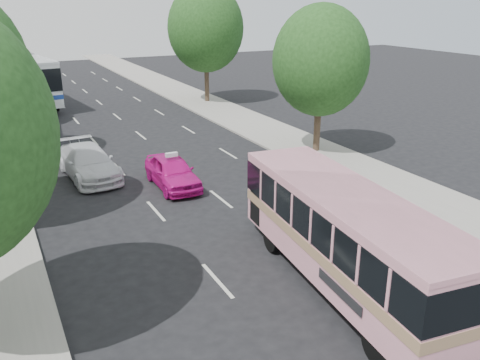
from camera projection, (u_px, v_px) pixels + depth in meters
ground at (243, 241)px, 17.96m from camera, size 120.00×120.00×0.00m
sidewalk_right at (222, 111)px, 38.35m from camera, size 4.00×90.00×0.12m
tree_right_near at (323, 57)px, 26.60m from camera, size 5.10×5.10×7.95m
tree_right_far at (207, 25)px, 39.85m from camera, size 6.00×6.00×9.35m
pink_bus at (346, 230)px, 14.55m from camera, size 3.34×9.56×2.99m
pink_taxi at (172, 172)px, 22.98m from camera, size 1.75×4.20×1.42m
white_pickup at (88, 162)px, 24.14m from camera, size 2.50×5.29×1.49m
tour_coach_front at (2, 95)px, 33.47m from camera, size 3.76×11.95×3.51m
tour_coach_rear at (21, 75)px, 40.60m from camera, size 4.47×13.20×3.87m
taxi_roof_sign at (171, 155)px, 22.70m from camera, size 0.55×0.19×0.18m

